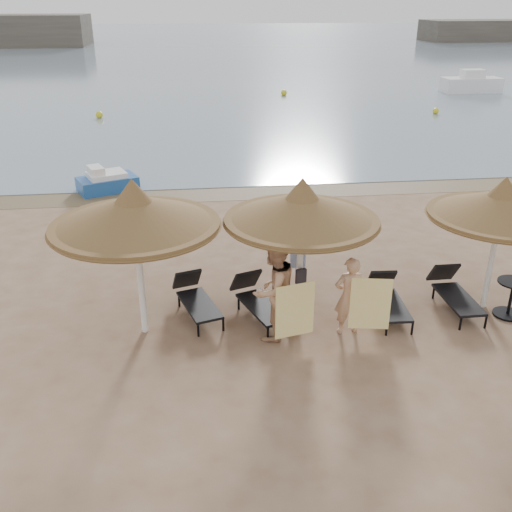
{
  "coord_description": "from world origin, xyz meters",
  "views": [
    {
      "loc": [
        -1.78,
        -9.07,
        6.05
      ],
      "look_at": [
        -0.55,
        1.2,
        1.36
      ],
      "focal_mm": 40.0,
      "sensor_mm": 36.0,
      "label": 1
    }
  ],
  "objects_px": {
    "palapa_center": "(302,209)",
    "lounger_near_left": "(258,299)",
    "lounger_far_right": "(454,291)",
    "person_left": "(274,282)",
    "lounger_near_right": "(388,297)",
    "pedal_boat": "(107,181)",
    "palapa_right": "(502,205)",
    "palapa_left": "(134,213)",
    "side_table": "(511,299)",
    "lounger_far_left": "(196,297)",
    "person_right": "(350,290)"
  },
  "relations": [
    {
      "from": "palapa_left",
      "to": "pedal_boat",
      "type": "bearing_deg",
      "value": 101.02
    },
    {
      "from": "lounger_far_left",
      "to": "person_left",
      "type": "xyz_separation_m",
      "value": [
        1.47,
        -1.14,
        0.85
      ]
    },
    {
      "from": "side_table",
      "to": "pedal_boat",
      "type": "relative_size",
      "value": 0.36
    },
    {
      "from": "lounger_far_left",
      "to": "lounger_far_right",
      "type": "relative_size",
      "value": 1.03
    },
    {
      "from": "lounger_far_left",
      "to": "person_left",
      "type": "bearing_deg",
      "value": -54.6
    },
    {
      "from": "lounger_far_left",
      "to": "lounger_near_left",
      "type": "xyz_separation_m",
      "value": [
        1.28,
        -0.26,
        0.02
      ]
    },
    {
      "from": "palapa_left",
      "to": "lounger_far_right",
      "type": "relative_size",
      "value": 1.79
    },
    {
      "from": "lounger_far_right",
      "to": "pedal_boat",
      "type": "bearing_deg",
      "value": 132.21
    },
    {
      "from": "lounger_near_left",
      "to": "pedal_boat",
      "type": "bearing_deg",
      "value": 95.45
    },
    {
      "from": "lounger_far_right",
      "to": "person_right",
      "type": "bearing_deg",
      "value": -163.49
    },
    {
      "from": "pedal_boat",
      "to": "lounger_near_left",
      "type": "bearing_deg",
      "value": -88.41
    },
    {
      "from": "lounger_near_left",
      "to": "lounger_far_right",
      "type": "distance_m",
      "value": 4.19
    },
    {
      "from": "palapa_center",
      "to": "side_table",
      "type": "distance_m",
      "value": 4.84
    },
    {
      "from": "palapa_center",
      "to": "lounger_far_left",
      "type": "bearing_deg",
      "value": 166.85
    },
    {
      "from": "lounger_near_right",
      "to": "lounger_far_right",
      "type": "distance_m",
      "value": 1.48
    },
    {
      "from": "palapa_center",
      "to": "palapa_left",
      "type": "bearing_deg",
      "value": -177.32
    },
    {
      "from": "palapa_right",
      "to": "side_table",
      "type": "distance_m",
      "value": 2.0
    },
    {
      "from": "palapa_left",
      "to": "palapa_right",
      "type": "bearing_deg",
      "value": 1.2
    },
    {
      "from": "side_table",
      "to": "pedal_boat",
      "type": "xyz_separation_m",
      "value": [
        -9.31,
        9.6,
        -0.04
      ]
    },
    {
      "from": "palapa_left",
      "to": "palapa_center",
      "type": "distance_m",
      "value": 3.12
    },
    {
      "from": "lounger_near_right",
      "to": "pedal_boat",
      "type": "height_order",
      "value": "pedal_boat"
    },
    {
      "from": "lounger_far_right",
      "to": "person_left",
      "type": "distance_m",
      "value": 4.15
    },
    {
      "from": "palapa_right",
      "to": "lounger_far_right",
      "type": "xyz_separation_m",
      "value": [
        -0.66,
        0.09,
        -1.94
      ]
    },
    {
      "from": "person_left",
      "to": "palapa_left",
      "type": "bearing_deg",
      "value": -49.68
    },
    {
      "from": "palapa_center",
      "to": "person_right",
      "type": "height_order",
      "value": "palapa_center"
    },
    {
      "from": "palapa_center",
      "to": "lounger_near_right",
      "type": "bearing_deg",
      "value": 0.65
    },
    {
      "from": "person_right",
      "to": "lounger_far_right",
      "type": "bearing_deg",
      "value": -165.64
    },
    {
      "from": "palapa_right",
      "to": "person_left",
      "type": "relative_size",
      "value": 1.22
    },
    {
      "from": "lounger_near_right",
      "to": "person_left",
      "type": "bearing_deg",
      "value": -161.73
    },
    {
      "from": "palapa_left",
      "to": "lounger_far_left",
      "type": "xyz_separation_m",
      "value": [
        1.03,
        0.63,
        -2.15
      ]
    },
    {
      "from": "palapa_right",
      "to": "person_right",
      "type": "height_order",
      "value": "palapa_right"
    },
    {
      "from": "palapa_right",
      "to": "pedal_boat",
      "type": "height_order",
      "value": "palapa_right"
    },
    {
      "from": "lounger_far_left",
      "to": "person_right",
      "type": "xyz_separation_m",
      "value": [
        2.94,
        -1.15,
        0.6
      ]
    },
    {
      "from": "palapa_right",
      "to": "pedal_boat",
      "type": "distance_m",
      "value": 12.99
    },
    {
      "from": "lounger_near_right",
      "to": "person_left",
      "type": "distance_m",
      "value": 2.74
    },
    {
      "from": "side_table",
      "to": "person_left",
      "type": "xyz_separation_m",
      "value": [
        -4.99,
        -0.24,
        0.83
      ]
    },
    {
      "from": "palapa_right",
      "to": "side_table",
      "type": "relative_size",
      "value": 3.71
    },
    {
      "from": "lounger_near_left",
      "to": "pedal_boat",
      "type": "height_order",
      "value": "pedal_boat"
    },
    {
      "from": "palapa_right",
      "to": "side_table",
      "type": "bearing_deg",
      "value": -51.44
    },
    {
      "from": "palapa_left",
      "to": "lounger_far_right",
      "type": "distance_m",
      "value": 6.85
    },
    {
      "from": "person_left",
      "to": "lounger_far_right",
      "type": "bearing_deg",
      "value": 152.4
    },
    {
      "from": "lounger_far_left",
      "to": "lounger_near_right",
      "type": "distance_m",
      "value": 4.02
    },
    {
      "from": "palapa_right",
      "to": "side_table",
      "type": "xyz_separation_m",
      "value": [
        0.33,
        -0.42,
        -1.93
      ]
    },
    {
      "from": "palapa_center",
      "to": "lounger_near_left",
      "type": "distance_m",
      "value": 2.2
    },
    {
      "from": "side_table",
      "to": "person_left",
      "type": "distance_m",
      "value": 5.07
    },
    {
      "from": "palapa_center",
      "to": "person_left",
      "type": "xyz_separation_m",
      "value": [
        -0.62,
        -0.65,
        -1.2
      ]
    },
    {
      "from": "lounger_far_left",
      "to": "lounger_near_left",
      "type": "relative_size",
      "value": 0.96
    },
    {
      "from": "side_table",
      "to": "person_right",
      "type": "distance_m",
      "value": 3.58
    },
    {
      "from": "palapa_left",
      "to": "person_right",
      "type": "bearing_deg",
      "value": -7.46
    },
    {
      "from": "person_left",
      "to": "person_right",
      "type": "relative_size",
      "value": 1.27
    }
  ]
}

